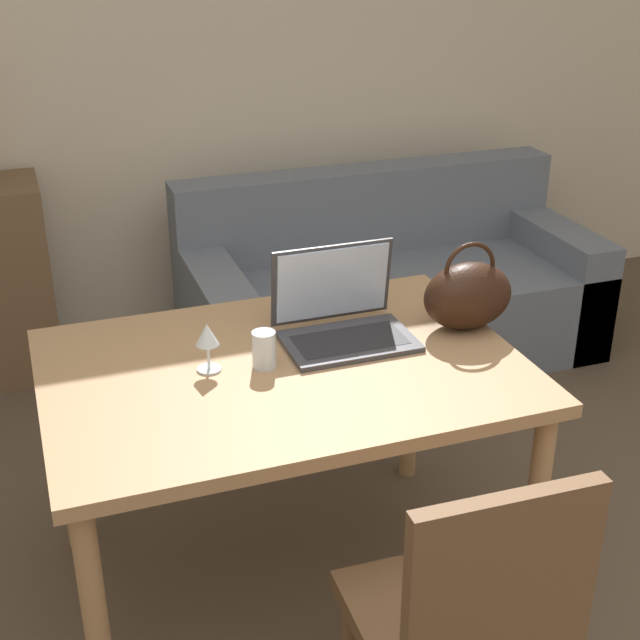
% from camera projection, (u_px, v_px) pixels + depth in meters
% --- Properties ---
extents(wall_back, '(10.00, 0.06, 2.70)m').
position_uv_depth(wall_back, '(172.00, 48.00, 4.00)').
color(wall_back, beige).
rests_on(wall_back, ground_plane).
extents(dining_table, '(1.33, 0.94, 0.77)m').
position_uv_depth(dining_table, '(284.00, 392.00, 2.52)').
color(dining_table, '#A87F56').
rests_on(dining_table, ground_plane).
extents(chair, '(0.45, 0.45, 0.93)m').
position_uv_depth(chair, '(468.00, 619.00, 1.96)').
color(chair, brown).
rests_on(chair, ground_plane).
extents(couch, '(1.87, 0.85, 0.82)m').
position_uv_depth(couch, '(387.00, 295.00, 4.15)').
color(couch, slate).
rests_on(couch, ground_plane).
extents(laptop, '(0.38, 0.29, 0.26)m').
position_uv_depth(laptop, '(341.00, 313.00, 2.63)').
color(laptop, '#38383D').
rests_on(laptop, dining_table).
extents(drinking_glass, '(0.07, 0.07, 0.11)m').
position_uv_depth(drinking_glass, '(264.00, 349.00, 2.46)').
color(drinking_glass, silver).
rests_on(drinking_glass, dining_table).
extents(wine_glass, '(0.07, 0.07, 0.14)m').
position_uv_depth(wine_glass, '(207.00, 338.00, 2.42)').
color(wine_glass, silver).
rests_on(wine_glass, dining_table).
extents(handbag, '(0.28, 0.18, 0.27)m').
position_uv_depth(handbag, '(468.00, 295.00, 2.66)').
color(handbag, black).
rests_on(handbag, dining_table).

